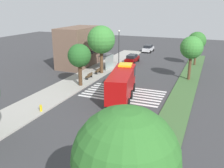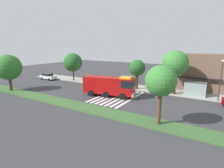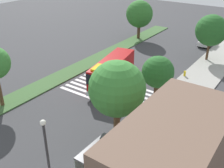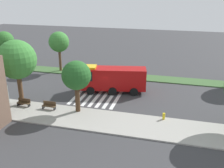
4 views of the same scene
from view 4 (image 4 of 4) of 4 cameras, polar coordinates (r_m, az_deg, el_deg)
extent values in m
plane|color=#38383A|center=(35.79, -2.29, -1.66)|extent=(120.00, 120.00, 0.00)
cube|color=#9E9B93|center=(28.79, -7.12, -7.35)|extent=(60.00, 4.83, 0.14)
cube|color=#3D6033|center=(42.31, 0.60, 1.94)|extent=(60.00, 3.00, 0.14)
cube|color=silver|center=(35.14, 1.88, -2.07)|extent=(0.45, 10.32, 0.01)
cube|color=silver|center=(35.34, 0.46, -1.93)|extent=(0.45, 10.32, 0.01)
cube|color=silver|center=(35.56, -0.94, -1.79)|extent=(0.45, 10.32, 0.01)
cube|color=silver|center=(35.80, -2.33, -1.65)|extent=(0.45, 10.32, 0.01)
cube|color=silver|center=(36.06, -3.70, -1.51)|extent=(0.45, 10.32, 0.01)
cube|color=silver|center=(36.34, -5.04, -1.37)|extent=(0.45, 10.32, 0.01)
cube|color=silver|center=(36.65, -6.37, -1.23)|extent=(0.45, 10.32, 0.01)
cube|color=#A50C0C|center=(35.32, -4.94, 1.39)|extent=(3.10, 2.91, 2.85)
cube|color=#A50C0C|center=(34.94, 2.30, 1.22)|extent=(6.59, 3.61, 2.83)
cube|color=black|center=(35.20, -5.62, 2.28)|extent=(2.37, 2.79, 1.25)
cube|color=silver|center=(35.95, -7.15, -0.34)|extent=(0.71, 2.44, 0.50)
cube|color=yellow|center=(34.86, -5.02, 3.79)|extent=(2.17, 2.04, 0.24)
cylinder|color=black|center=(34.64, -4.73, -1.50)|extent=(1.14, 0.51, 1.10)
cylinder|color=black|center=(36.89, -4.19, -0.11)|extent=(1.14, 0.51, 1.10)
cylinder|color=black|center=(34.29, 4.81, -1.73)|extent=(1.14, 0.51, 1.10)
cylinder|color=black|center=(36.57, 4.76, -0.31)|extent=(1.14, 0.51, 1.10)
cylinder|color=black|center=(34.34, 0.13, -1.62)|extent=(1.14, 0.51, 1.10)
cylinder|color=black|center=(36.61, 0.37, -0.21)|extent=(1.14, 0.51, 1.10)
cylinder|color=#333338|center=(33.04, -23.15, -2.76)|extent=(0.08, 0.08, 2.40)
cube|color=#4C3823|center=(32.69, -18.82, -3.93)|extent=(1.60, 0.50, 0.08)
cube|color=#4C3823|center=(32.75, -18.66, -3.36)|extent=(1.60, 0.06, 0.45)
cube|color=black|center=(32.40, -17.71, -4.46)|extent=(0.08, 0.45, 0.37)
cube|color=black|center=(33.17, -19.82, -4.13)|extent=(0.08, 0.45, 0.37)
cube|color=#4C3823|center=(31.04, -13.67, -4.69)|extent=(1.60, 0.50, 0.08)
cube|color=#4C3823|center=(31.11, -13.52, -4.09)|extent=(1.60, 0.06, 0.45)
cube|color=black|center=(30.81, -12.45, -5.24)|extent=(0.08, 0.45, 0.37)
cube|color=black|center=(31.47, -14.79, -4.90)|extent=(0.08, 0.45, 0.37)
cylinder|color=#47301E|center=(29.53, -7.57, -3.11)|extent=(0.54, 0.54, 3.15)
sphere|color=#235B23|center=(28.58, -7.81, 1.89)|extent=(3.24, 3.24, 3.24)
cylinder|color=#513823|center=(32.72, -19.43, -0.99)|extent=(0.54, 0.54, 3.98)
sphere|color=#387F33|center=(31.68, -20.17, 5.05)|extent=(4.51, 4.51, 4.51)
cylinder|color=#513823|center=(45.00, -11.30, 5.24)|extent=(0.43, 0.43, 3.74)
sphere|color=#387F33|center=(44.33, -11.57, 9.04)|extent=(3.36, 3.36, 3.36)
cylinder|color=#513823|center=(50.46, -22.07, 5.54)|extent=(0.38, 0.38, 3.39)
sphere|color=#2D6B28|center=(49.89, -22.50, 8.72)|extent=(3.33, 3.33, 3.33)
cylinder|color=gold|center=(28.52, 11.27, -6.93)|extent=(0.28, 0.28, 0.70)
camera|label=1|loc=(46.07, 40.44, 12.88)|focal=40.00mm
camera|label=2|loc=(62.63, -8.62, 15.73)|focal=28.33mm
camera|label=3|loc=(36.45, -53.86, 15.79)|focal=43.25mm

